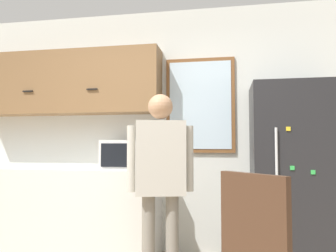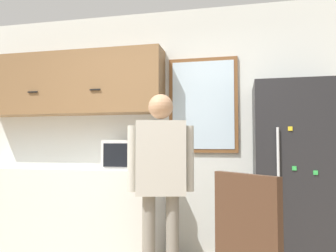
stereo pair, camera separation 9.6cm
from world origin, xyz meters
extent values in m
cube|color=silver|center=(0.00, 2.09, 1.35)|extent=(6.00, 0.06, 2.70)
cube|color=silver|center=(-1.12, 1.75, 0.46)|extent=(2.17, 0.60, 0.92)
cube|color=olive|center=(-1.12, 1.90, 1.88)|extent=(2.17, 0.32, 0.71)
cube|color=black|center=(-1.50, 1.73, 1.77)|extent=(0.12, 0.01, 0.01)
cube|color=black|center=(-0.74, 1.73, 1.77)|extent=(0.12, 0.01, 0.01)
cube|color=white|center=(-0.34, 1.76, 1.07)|extent=(0.48, 0.42, 0.30)
cube|color=black|center=(-0.38, 1.55, 1.07)|extent=(0.34, 0.01, 0.23)
cube|color=#B2B2B2|center=(-0.14, 1.55, 1.07)|extent=(0.07, 0.01, 0.24)
cylinder|color=gray|center=(0.03, 1.16, 0.38)|extent=(0.11, 0.11, 0.76)
cylinder|color=gray|center=(0.22, 1.21, 0.38)|extent=(0.11, 0.11, 0.76)
cube|color=beige|center=(0.12, 1.19, 1.07)|extent=(0.46, 0.32, 0.62)
sphere|color=tan|center=(0.12, 1.19, 1.50)|extent=(0.21, 0.21, 0.21)
cylinder|color=beige|center=(-0.12, 1.13, 1.06)|extent=(0.07, 0.07, 0.56)
cylinder|color=beige|center=(0.36, 1.25, 1.06)|extent=(0.07, 0.07, 0.56)
cube|color=#232326|center=(1.33, 1.74, 0.88)|extent=(0.82, 0.62, 1.76)
cylinder|color=silver|center=(1.10, 1.40, 1.02)|extent=(0.02, 0.02, 0.62)
cube|color=yellow|center=(1.21, 1.42, 1.32)|extent=(0.04, 0.01, 0.04)
cube|color=green|center=(1.23, 1.42, 0.98)|extent=(0.04, 0.01, 0.04)
cube|color=green|center=(1.40, 1.42, 0.94)|extent=(0.04, 0.01, 0.04)
cube|color=#472D1E|center=(0.81, 0.11, 0.76)|extent=(0.31, 0.30, 0.57)
cube|color=brown|center=(0.39, 2.05, 1.61)|extent=(0.75, 0.04, 1.04)
cube|color=silver|center=(0.39, 2.02, 1.61)|extent=(0.67, 0.01, 0.96)
camera|label=1|loc=(0.69, -1.55, 1.19)|focal=35.00mm
camera|label=2|loc=(0.78, -1.53, 1.19)|focal=35.00mm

